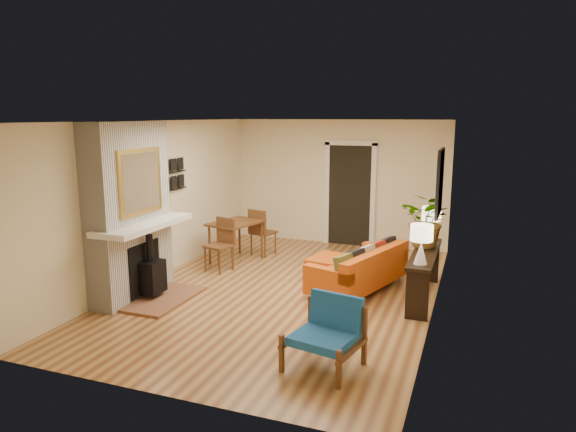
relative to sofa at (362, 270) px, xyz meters
name	(u,v)px	position (x,y,z in m)	size (l,w,h in m)	color
room_shell	(361,191)	(-0.53, 2.15, 0.92)	(6.50, 6.50, 6.50)	#B98647
fireplace	(131,216)	(-3.13, -1.48, 0.92)	(1.09, 1.68, 2.60)	white
sofa	(362,270)	(0.00, 0.00, 0.00)	(1.33, 2.01, 0.73)	silver
ottoman	(333,267)	(-0.56, 0.36, -0.11)	(0.84, 0.84, 0.37)	silver
blue_chair	(328,329)	(0.17, -2.54, 0.09)	(0.85, 0.84, 0.75)	brown
dining_table	(239,230)	(-2.48, 0.75, 0.28)	(1.01, 1.74, 0.92)	brown
console_table	(425,262)	(0.94, -0.10, 0.26)	(0.34, 1.85, 0.72)	black
lamp_near	(421,239)	(0.94, -0.76, 0.74)	(0.30, 0.30, 0.54)	white
lamp_far	(431,219)	(0.94, 0.66, 0.74)	(0.30, 0.30, 0.54)	white
houseplant	(428,220)	(0.93, 0.19, 0.82)	(0.74, 0.64, 0.82)	#1E5919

